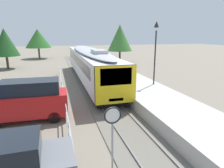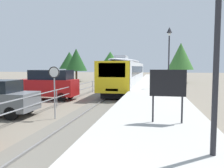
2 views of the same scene
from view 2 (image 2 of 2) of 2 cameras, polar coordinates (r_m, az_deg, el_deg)
The scene contains 13 objects.
ground_plane at distance 24.92m, azimuth -3.73°, elevation -1.90°, with size 160.00×160.00×0.00m, color slate.
track_rails at distance 24.34m, azimuth 3.12°, elevation -1.97°, with size 3.20×60.00×0.14m.
commuter_train at distance 27.27m, azimuth 4.01°, elevation 3.18°, with size 2.82×20.72×3.74m.
station_platform at distance 24.08m, azimuth 10.81°, elevation -1.13°, with size 3.90×60.00×0.90m, color #B7B5AD.
platform_lamp_mid_platform at distance 20.37m, azimuth 14.57°, elevation 9.54°, with size 0.34×0.34×5.35m.
platform_notice_board at distance 7.64m, azimuth 14.25°, elevation -0.22°, with size 1.20×0.08×1.80m.
speed_limit_sign at distance 12.03m, azimuth -14.77°, elevation 1.17°, with size 0.61×0.10×2.81m.
carpark_fence at distance 15.54m, azimuth -14.15°, elevation -2.59°, with size 0.06×36.06×1.25m.
parked_van_red at distance 19.43m, azimuth -16.00°, elevation -0.07°, with size 4.95×2.09×2.51m.
tree_behind_carpark at distance 40.28m, azimuth 17.36°, elevation 6.87°, with size 4.44×4.44×6.90m.
tree_behind_station_far at distance 48.36m, azimuth -10.95°, elevation 6.01°, with size 4.44×4.44×5.92m.
tree_distant_left at distance 52.88m, azimuth -0.44°, elevation 6.24°, with size 5.45×5.45×6.35m.
tree_distant_centre at distance 41.23m, azimuth -9.25°, elevation 6.21°, with size 4.00×4.00×6.09m.
Camera 2 is at (3.23, -1.97, 2.81)m, focal length 35.31 mm.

